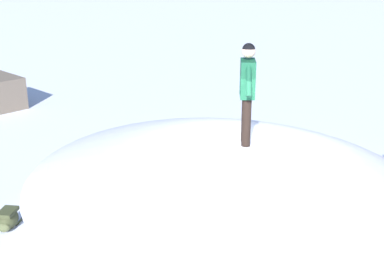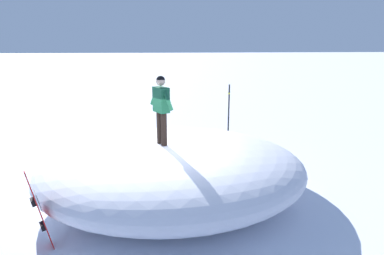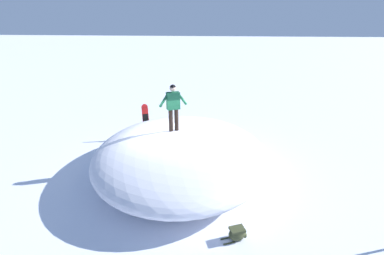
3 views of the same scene
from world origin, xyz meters
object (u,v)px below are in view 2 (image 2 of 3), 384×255
(snowboarder_standing, at_px, (161,105))
(snowboard_primary_upright, at_px, (38,209))
(backpack_near, at_px, (261,157))
(trail_marker_pole, at_px, (229,108))

(snowboarder_standing, bearing_deg, snowboard_primary_upright, 128.13)
(snowboarder_standing, bearing_deg, backpack_near, -55.23)
(trail_marker_pole, bearing_deg, snowboarder_standing, 153.63)
(snowboard_primary_upright, height_order, backpack_near, snowboard_primary_upright)
(backpack_near, xyz_separation_m, trail_marker_pole, (3.61, 0.29, 0.90))
(trail_marker_pole, bearing_deg, backpack_near, -175.45)
(snowboarder_standing, bearing_deg, trail_marker_pole, -26.37)
(snowboarder_standing, height_order, trail_marker_pole, snowboarder_standing)
(snowboard_primary_upright, xyz_separation_m, backpack_near, (3.98, -5.44, -0.64))
(snowboarder_standing, relative_size, backpack_near, 2.46)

